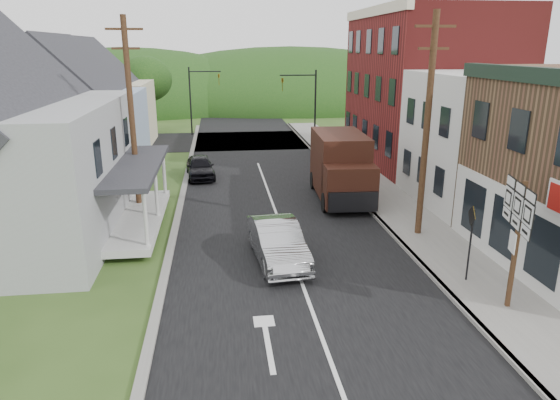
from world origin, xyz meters
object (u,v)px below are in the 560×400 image
object	(u,v)px
delivery_van	(341,167)
route_sign_cluster	(517,227)
dark_sedan	(200,167)
silver_sedan	(277,242)
warning_sign	(471,233)

from	to	relation	value
delivery_van	route_sign_cluster	size ratio (longest dim) A/B	1.58
dark_sedan	delivery_van	world-z (taller)	delivery_van
silver_sedan	route_sign_cluster	xyz separation A→B (m)	(6.42, -4.44, 1.92)
silver_sedan	warning_sign	world-z (taller)	warning_sign
route_sign_cluster	warning_sign	world-z (taller)	route_sign_cluster
dark_sedan	delivery_van	distance (m)	9.25
route_sign_cluster	dark_sedan	bearing A→B (deg)	132.13
silver_sedan	route_sign_cluster	world-z (taller)	route_sign_cluster
silver_sedan	delivery_van	bearing A→B (deg)	55.18
dark_sedan	warning_sign	size ratio (longest dim) A/B	1.48
dark_sedan	route_sign_cluster	size ratio (longest dim) A/B	1.00
delivery_van	warning_sign	distance (m)	10.30
warning_sign	delivery_van	bearing A→B (deg)	110.92
dark_sedan	warning_sign	distance (m)	18.16
dark_sedan	delivery_van	size ratio (longest dim) A/B	0.63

